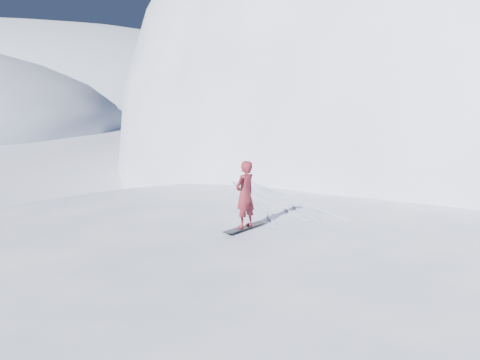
{
  "coord_description": "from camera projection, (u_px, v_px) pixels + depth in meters",
  "views": [
    {
      "loc": [
        -4.42,
        -11.16,
        6.33
      ],
      "look_at": [
        -2.5,
        3.36,
        3.5
      ],
      "focal_mm": 40.0,
      "sensor_mm": 36.0,
      "label": 1
    }
  ],
  "objects": [
    {
      "name": "snowboarder",
      "position": [
        245.0,
        194.0,
        13.98
      ],
      "size": [
        0.77,
        0.74,
        1.77
      ],
      "primitive_type": "imported",
      "rotation": [
        0.0,
        0.0,
        3.85
      ],
      "color": "maroon",
      "rests_on": "snowboard"
    },
    {
      "name": "ground",
      "position": [
        363.0,
        349.0,
        12.64
      ],
      "size": [
        400.0,
        400.0,
        0.0
      ],
      "primitive_type": "plane",
      "color": "white",
      "rests_on": "ground"
    },
    {
      "name": "peak_shoulder",
      "position": [
        403.0,
        180.0,
        33.39
      ],
      "size": [
        28.0,
        24.0,
        18.0
      ],
      "primitive_type": "ellipsoid",
      "color": "white",
      "rests_on": "ground"
    },
    {
      "name": "board_tracks",
      "position": [
        272.0,
        199.0,
        17.47
      ],
      "size": [
        2.62,
        5.99,
        0.04
      ],
      "color": "silver",
      "rests_on": "ground"
    },
    {
      "name": "near_ridge",
      "position": [
        359.0,
        296.0,
        15.68
      ],
      "size": [
        36.0,
        28.0,
        4.8
      ],
      "primitive_type": "ellipsoid",
      "color": "white",
      "rests_on": "ground"
    },
    {
      "name": "far_ridge_c",
      "position": [
        2.0,
        107.0,
        114.55
      ],
      "size": [
        140.0,
        90.0,
        36.0
      ],
      "primitive_type": "ellipsoid",
      "color": "white",
      "rests_on": "ground"
    },
    {
      "name": "wind_bumps",
      "position": [
        316.0,
        312.0,
        14.63
      ],
      "size": [
        16.0,
        14.4,
        1.0
      ],
      "color": "white",
      "rests_on": "ground"
    },
    {
      "name": "snowboard",
      "position": [
        245.0,
        227.0,
        14.15
      ],
      "size": [
        1.26,
        1.13,
        0.02
      ],
      "primitive_type": "cube",
      "rotation": [
        0.0,
        0.0,
        0.7
      ],
      "color": "black",
      "rests_on": "near_ridge"
    }
  ]
}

